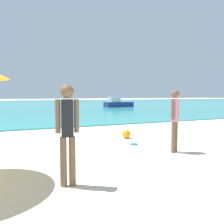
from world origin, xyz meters
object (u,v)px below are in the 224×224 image
at_px(frisbee, 134,144).
at_px(beach_ball, 126,134).
at_px(person_standing, 175,117).
at_px(person_distant, 67,129).
at_px(boat_near, 118,103).

xyz_separation_m(frisbee, beach_ball, (0.27, 1.01, 0.14)).
bearing_deg(person_standing, person_distant, -8.03).
bearing_deg(boat_near, person_distant, -125.21).
xyz_separation_m(frisbee, boat_near, (8.76, 19.48, 0.48)).
bearing_deg(boat_near, beach_ball, -122.51).
distance_m(person_distant, boat_near, 24.57).
bearing_deg(frisbee, person_distant, -137.40).
height_order(frisbee, boat_near, boat_near).
bearing_deg(person_distant, frisbee, -128.63).
distance_m(frisbee, boat_near, 21.36).
distance_m(frisbee, person_distant, 3.57).
height_order(boat_near, beach_ball, boat_near).
xyz_separation_m(person_standing, frisbee, (-0.49, 1.24, -0.90)).
xyz_separation_m(person_standing, beach_ball, (-0.22, 2.25, -0.77)).
relative_size(person_distant, boat_near, 0.43).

